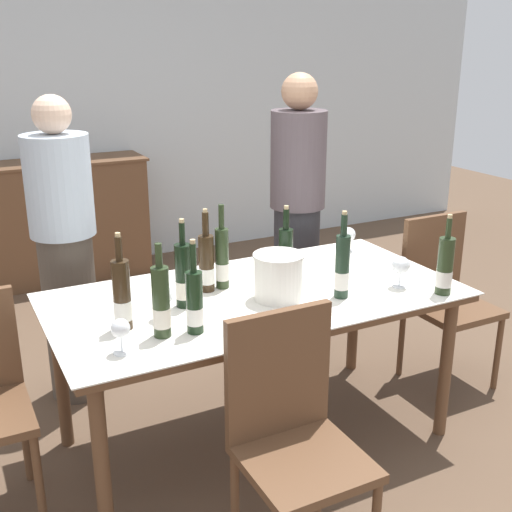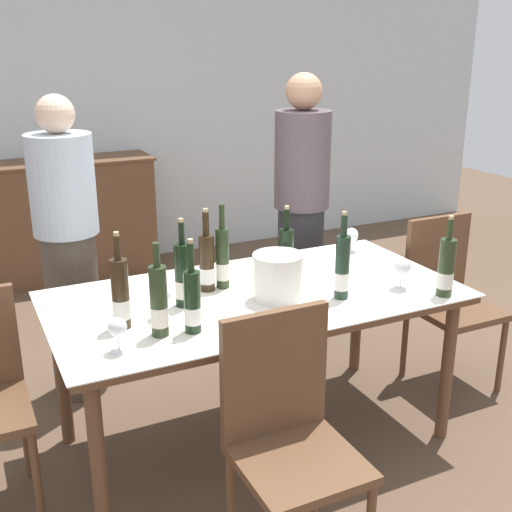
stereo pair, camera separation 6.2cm
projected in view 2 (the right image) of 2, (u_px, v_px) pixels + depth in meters
The scene contains 22 objects.
ground_plane at pixel (256, 438), 3.16m from camera, with size 12.00×12.00×0.00m, color brown.
back_wall at pixel (96, 99), 5.28m from camera, with size 8.00×0.10×2.80m.
sideboard_cabinet at pixel (66, 220), 5.16m from camera, with size 1.42×0.46×0.97m.
dining_table at pixel (256, 308), 2.93m from camera, with size 1.86×0.95×0.76m.
ice_bucket at pixel (278, 275), 2.82m from camera, with size 0.23×0.23×0.21m.
wine_bottle_0 at pixel (192, 302), 2.49m from camera, with size 0.07×0.07×0.38m.
wine_bottle_1 at pixel (223, 259), 2.94m from camera, with size 0.06×0.06×0.40m.
wine_bottle_2 at pixel (121, 295), 2.53m from camera, with size 0.07×0.07×0.40m.
wine_bottle_3 at pixel (342, 268), 2.82m from camera, with size 0.07×0.07×0.40m.
wine_bottle_4 at pixel (446, 269), 2.85m from camera, with size 0.07×0.07×0.37m.
wine_bottle_5 at pixel (286, 258), 2.97m from camera, with size 0.07×0.07×0.38m.
wine_bottle_6 at pixel (159, 303), 2.46m from camera, with size 0.07×0.07×0.38m.
wine_bottle_7 at pixel (207, 263), 2.91m from camera, with size 0.07×0.07×0.39m.
wine_bottle_8 at pixel (183, 277), 2.74m from camera, with size 0.07×0.07×0.39m.
wine_glass_0 at pixel (402, 267), 2.94m from camera, with size 0.09×0.09×0.15m.
wine_glass_1 at pixel (118, 328), 2.34m from camera, with size 0.07×0.07×0.14m.
wine_glass_2 at pixel (351, 236), 3.46m from camera, with size 0.08×0.08×0.13m.
wine_glass_3 at pixel (162, 295), 2.62m from camera, with size 0.08×0.08×0.15m.
chair_right_end at pixel (447, 291), 3.57m from camera, with size 0.42×0.42×0.94m.
chair_near_front at pixel (287, 427), 2.30m from camera, with size 0.42×0.42×0.95m.
person_host at pixel (69, 253), 3.33m from camera, with size 0.33×0.33×1.61m.
person_guest_left at pixel (301, 216), 3.87m from camera, with size 0.33×0.33×1.69m.
Camera 2 is at (-1.18, -2.43, 1.86)m, focal length 45.00 mm.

